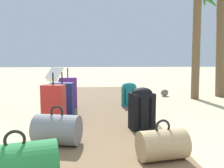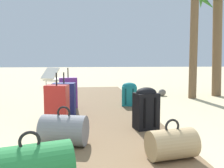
% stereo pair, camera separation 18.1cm
% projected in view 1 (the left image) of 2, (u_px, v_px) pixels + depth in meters
% --- Properties ---
extents(ground_plane, '(60.00, 60.00, 0.00)m').
position_uv_depth(ground_plane, '(101.00, 121.00, 4.21)').
color(ground_plane, beige).
extents(boardwalk, '(1.81, 7.64, 0.08)m').
position_uv_depth(boardwalk, '(100.00, 110.00, 4.97)').
color(boardwalk, brown).
rests_on(boardwalk, ground).
extents(backpack_black, '(0.38, 0.32, 0.62)m').
position_uv_depth(backpack_black, '(142.00, 107.00, 3.42)').
color(backpack_black, black).
rests_on(backpack_black, boardwalk).
extents(duffel_bag_green, '(0.71, 0.54, 0.49)m').
position_uv_depth(duffel_bag_green, '(16.00, 168.00, 1.80)').
color(duffel_bag_green, '#237538').
rests_on(duffel_bag_green, boardwalk).
extents(duffel_bag_grey, '(0.61, 0.48, 0.48)m').
position_uv_depth(duffel_bag_grey, '(57.00, 129.00, 2.82)').
color(duffel_bag_grey, slate).
rests_on(duffel_bag_grey, boardwalk).
extents(duffel_bag_tan, '(0.53, 0.39, 0.42)m').
position_uv_depth(duffel_bag_tan, '(162.00, 145.00, 2.39)').
color(duffel_bag_tan, tan).
rests_on(duffel_bag_tan, boardwalk).
extents(backpack_teal, '(0.36, 0.26, 0.52)m').
position_uv_depth(backpack_teal, '(129.00, 94.00, 5.17)').
color(backpack_teal, '#197A7F').
rests_on(backpack_teal, boardwalk).
extents(suitcase_purple, '(0.39, 0.22, 0.85)m').
position_uv_depth(suitcase_purple, '(68.00, 92.00, 4.98)').
color(suitcase_purple, '#6B2D84').
rests_on(suitcase_purple, boardwalk).
extents(suitcase_navy, '(0.41, 0.26, 0.80)m').
position_uv_depth(suitcase_navy, '(62.00, 100.00, 4.21)').
color(suitcase_navy, navy).
rests_on(suitcase_navy, boardwalk).
extents(suitcase_red, '(0.37, 0.27, 0.83)m').
position_uv_depth(suitcase_red, '(54.00, 106.00, 3.58)').
color(suitcase_red, red).
rests_on(suitcase_red, boardwalk).
extents(lounge_chair, '(1.23, 1.66, 0.77)m').
position_uv_depth(lounge_chair, '(61.00, 78.00, 10.03)').
color(lounge_chair, white).
rests_on(lounge_chair, ground).
extents(rock_right_far, '(0.34, 0.33, 0.20)m').
position_uv_depth(rock_right_far, '(165.00, 93.00, 7.06)').
color(rock_right_far, slate).
rests_on(rock_right_far, ground).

